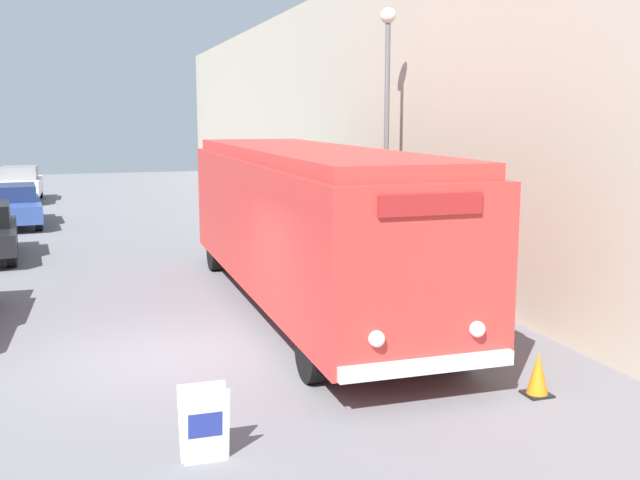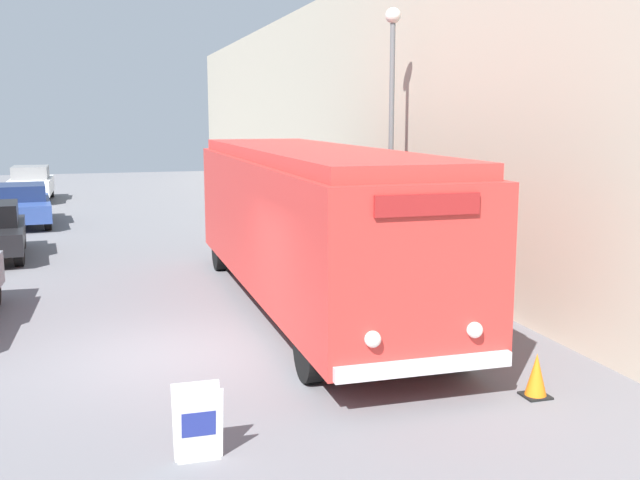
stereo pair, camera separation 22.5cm
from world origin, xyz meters
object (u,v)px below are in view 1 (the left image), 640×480
parked_car_distant (20,184)px  sign_board (204,425)px  vintage_bus (307,218)px  traffic_cone (538,374)px  streetlamp (387,105)px  parked_car_far (12,205)px

parked_car_distant → sign_board: bearing=-82.1°
vintage_bus → traffic_cone: 6.08m
sign_board → traffic_cone: 4.78m
parked_car_distant → streetlamp: bearing=-63.7°
parked_car_far → sign_board: bearing=-84.6°
streetlamp → parked_car_distant: 21.86m
vintage_bus → streetlamp: size_ratio=1.79×
streetlamp → vintage_bus: bearing=-139.5°
vintage_bus → parked_car_distant: vintage_bus is taller
parked_car_far → parked_car_distant: (-0.29, 7.81, 0.07)m
parked_car_distant → parked_car_far: bearing=-87.9°
sign_board → parked_car_distant: (-3.86, 27.86, 0.37)m
sign_board → parked_car_far: bearing=100.1°
sign_board → streetlamp: 10.86m
streetlamp → parked_car_distant: (-9.57, 19.38, -3.29)m
parked_car_far → traffic_cone: parked_car_far is taller
vintage_bus → streetlamp: streetlamp is taller
vintage_bus → traffic_cone: vintage_bus is taller
parked_car_far → traffic_cone: bearing=-71.6°
parked_car_distant → traffic_cone: bearing=-72.5°
vintage_bus → parked_car_distant: (-6.93, 21.64, -1.03)m
vintage_bus → traffic_cone: bearing=-73.5°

